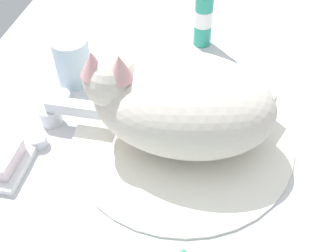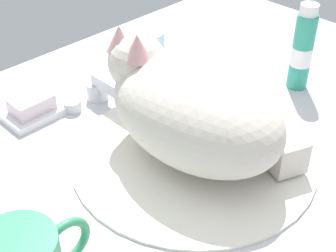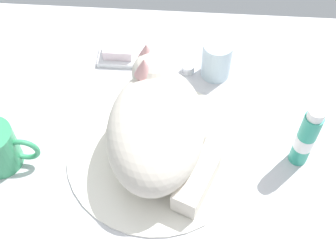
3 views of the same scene
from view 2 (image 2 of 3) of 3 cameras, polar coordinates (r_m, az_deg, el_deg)
name	(u,v)px [view 2 (image 2 of 3)]	position (r cm, az deg, el deg)	size (l,w,h in cm)	color
ground_plane	(193,165)	(72.15, 2.87, -4.49)	(110.00, 82.50, 3.00)	silver
sink_basin	(193,155)	(70.89, 2.91, -3.28)	(34.47, 34.47, 0.93)	white
faucet	(103,91)	(82.09, -7.40, 4.02)	(13.00, 10.96, 5.02)	silver
cat	(192,107)	(66.88, 2.74, 2.21)	(21.03, 27.90, 16.22)	beige
rinse_cup	(147,54)	(88.02, -2.44, 8.20)	(6.31, 6.31, 8.64)	silver
soap_dish	(33,114)	(81.60, -15.08, 1.38)	(9.00, 6.40, 1.20)	white
soap_bar	(32,104)	(80.63, -15.28, 2.44)	(6.30, 4.36, 2.40)	silver
toothpaste_bottle	(302,50)	(86.45, 15.06, 8.38)	(3.54, 3.54, 14.89)	teal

